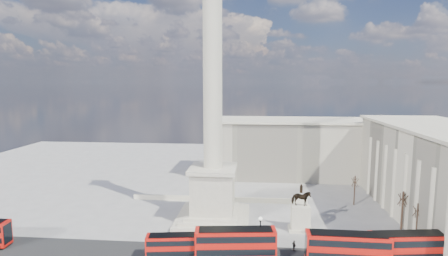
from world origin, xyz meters
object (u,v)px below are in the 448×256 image
red_bus_a (179,247)px  red_bus_c (348,248)px  pedestrian_walking (382,247)px  red_bus_b (236,244)px  equestrian_statue (300,214)px  pedestrian_crossing (294,246)px  victorian_lamp (260,234)px  nelsons_column (213,156)px  red_bus_d (411,248)px  pedestrian_standing (395,250)px

red_bus_a → red_bus_c: (25.33, 0.73, 0.47)m
red_bus_c → pedestrian_walking: size_ratio=6.35×
red_bus_b → equestrian_statue: equestrian_statue is taller
red_bus_a → pedestrian_walking: red_bus_a is taller
red_bus_b → pedestrian_crossing: (9.22, 3.70, -1.74)m
equestrian_statue → pedestrian_walking: bearing=-31.4°
victorian_lamp → red_bus_c: bearing=-4.7°
red_bus_b → equestrian_statue: bearing=40.2°
red_bus_b → pedestrian_walking: bearing=4.6°
nelsons_column → red_bus_b: 19.12m
red_bus_c → pedestrian_crossing: 8.46m
victorian_lamp → red_bus_d: bearing=-0.4°
red_bus_a → red_bus_b: size_ratio=0.81×
pedestrian_standing → pedestrian_crossing: 15.74m
red_bus_c → equestrian_statue: bearing=115.8°
red_bus_a → red_bus_d: bearing=-5.1°
red_bus_c → victorian_lamp: 13.08m
red_bus_d → pedestrian_crossing: bearing=163.2°
red_bus_a → pedestrian_walking: size_ratio=5.29×
red_bus_c → pedestrian_crossing: size_ratio=6.89×
pedestrian_walking → pedestrian_standing: pedestrian_walking is taller
nelsons_column → victorian_lamp: bearing=-57.3°
red_bus_c → equestrian_statue: 13.00m
red_bus_a → pedestrian_crossing: size_ratio=5.74×
nelsons_column → red_bus_a: bearing=-101.8°
nelsons_column → pedestrian_standing: 34.59m
red_bus_c → red_bus_d: (9.45, 0.91, 0.01)m
red_bus_d → pedestrian_walking: red_bus_d is taller
pedestrian_standing → pedestrian_crossing: size_ratio=0.93×
nelsons_column → red_bus_d: nelsons_column is taller
red_bus_c → equestrian_statue: size_ratio=1.39×
nelsons_column → red_bus_b: (5.34, -15.20, -10.30)m
red_bus_b → red_bus_c: (16.67, 0.07, -0.04)m
red_bus_c → pedestrian_standing: 9.22m
pedestrian_walking → victorian_lamp: bearing=-171.5°
victorian_lamp → pedestrian_walking: (19.53, 3.38, -2.92)m
victorian_lamp → equestrian_statue: equestrian_statue is taller
nelsons_column → pedestrian_crossing: 22.11m
victorian_lamp → equestrian_statue: (7.51, 10.72, -0.80)m
red_bus_b → pedestrian_standing: red_bus_b is taller
victorian_lamp → pedestrian_crossing: (5.52, 2.57, -2.99)m
equestrian_statue → pedestrian_crossing: equestrian_statue is taller
victorian_lamp → pedestrian_standing: victorian_lamp is taller
red_bus_b → equestrian_statue: (11.21, 11.85, 0.46)m
red_bus_b → red_bus_c: 16.67m
victorian_lamp → pedestrian_crossing: size_ratio=3.72×
nelsons_column → victorian_lamp: nelsons_column is taller
red_bus_a → pedestrian_crossing: (17.88, 4.36, -1.23)m
pedestrian_walking → red_bus_c: bearing=-147.1°
victorian_lamp → pedestrian_standing: bearing=6.9°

